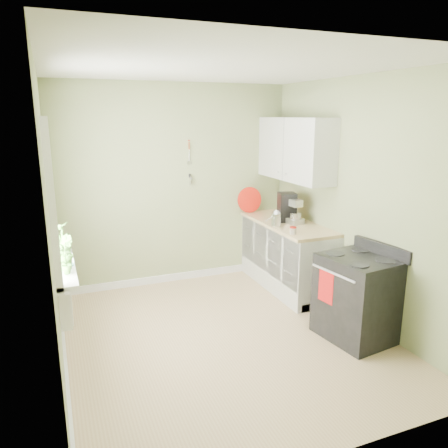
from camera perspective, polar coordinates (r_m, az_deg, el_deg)
name	(u,v)px	position (r m, az deg, el deg)	size (l,w,h in m)	color
floor	(225,338)	(4.76, 0.13, -14.69)	(3.20, 3.60, 0.02)	tan
ceiling	(225,66)	(4.20, 0.15, 19.94)	(3.20, 3.60, 0.02)	white
wall_back	(175,186)	(5.97, -6.41, 4.99)	(3.20, 0.02, 2.70)	#96A06D
wall_left	(49,228)	(3.98, -21.88, -0.47)	(0.02, 3.60, 2.70)	#96A06D
wall_right	(359,201)	(5.09, 17.21, 2.90)	(0.02, 3.60, 2.70)	#96A06D
base_cabinets	(287,256)	(5.94, 8.19, -4.18)	(0.60, 1.60, 0.87)	silver
countertop	(287,223)	(5.81, 8.26, 0.07)	(0.64, 1.60, 0.04)	tan
upper_cabinets	(295,149)	(5.82, 9.26, 9.63)	(0.35, 1.40, 0.80)	silver
window	(50,198)	(4.24, -21.80, 3.13)	(0.06, 1.14, 1.44)	white
window_sill	(65,268)	(4.40, -20.06, -5.38)	(0.18, 1.14, 0.04)	white
radiator	(65,303)	(4.47, -20.07, -9.61)	(0.12, 0.50, 0.35)	white
wall_utensils	(190,169)	(5.96, -4.52, 7.11)	(0.02, 0.14, 0.58)	tan
stove	(357,297)	(4.78, 16.98, -9.13)	(0.72, 0.80, 1.00)	black
stand_mixer	(292,212)	(5.75, 8.94, 1.62)	(0.21, 0.31, 0.35)	#B2B2B7
kettle	(276,218)	(5.56, 6.83, 0.79)	(0.21, 0.12, 0.21)	silver
coffee_maker	(287,208)	(5.82, 8.18, 2.11)	(0.28, 0.29, 0.38)	black
red_tray	(249,200)	(6.30, 3.35, 3.17)	(0.37, 0.37, 0.02)	red
jar	(293,230)	(5.22, 9.01, -0.83)	(0.08, 0.08, 0.09)	#A49888
plant_a	(66,259)	(4.12, -19.98, -4.30)	(0.15, 0.10, 0.28)	#3E7826
plant_b	(65,252)	(4.25, -20.08, -3.51)	(0.17, 0.14, 0.32)	#3E7826
plant_c	(63,237)	(4.76, -20.34, -1.65)	(0.18, 0.18, 0.33)	#3E7826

